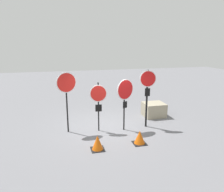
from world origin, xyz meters
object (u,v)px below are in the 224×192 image
stop_sign_0 (66,88)px  stop_sign_1 (98,97)px  stop_sign_2 (125,93)px  traffic_cone_0 (98,143)px  traffic_cone_1 (140,137)px  stop_sign_3 (147,88)px  storage_crate (154,110)px

stop_sign_0 → stop_sign_1: bearing=-26.2°
stop_sign_2 → traffic_cone_0: bearing=-159.8°
stop_sign_2 → traffic_cone_1: 1.93m
stop_sign_1 → traffic_cone_0: (-0.35, -1.60, -1.21)m
stop_sign_1 → stop_sign_2: stop_sign_2 is taller
stop_sign_1 → stop_sign_2: 1.10m
stop_sign_3 → storage_crate: stop_sign_3 is taller
stop_sign_1 → traffic_cone_0: 2.03m
stop_sign_0 → storage_crate: stop_sign_0 is taller
stop_sign_0 → storage_crate: (4.27, 1.01, -1.55)m
stop_sign_0 → traffic_cone_1: bearing=-52.4°
stop_sign_0 → stop_sign_3: (3.34, -0.23, -0.14)m
stop_sign_0 → traffic_cone_1: size_ratio=4.95×
traffic_cone_1 → stop_sign_3: bearing=59.3°
stop_sign_3 → traffic_cone_1: 2.27m
stop_sign_2 → traffic_cone_0: stop_sign_2 is taller
stop_sign_3 → traffic_cone_0: 3.26m
traffic_cone_0 → traffic_cone_1: (1.58, 0.08, -0.01)m
stop_sign_2 → stop_sign_3: 1.03m
stop_sign_0 → stop_sign_2: size_ratio=1.15×
stop_sign_1 → traffic_cone_1: bearing=-44.8°
stop_sign_1 → stop_sign_3: (2.10, -0.05, 0.28)m
stop_sign_3 → stop_sign_2: bearing=-166.8°
stop_sign_3 → traffic_cone_0: size_ratio=4.83×
stop_sign_0 → storage_crate: 4.65m
stop_sign_2 → traffic_cone_0: 2.44m
stop_sign_0 → stop_sign_2: bearing=-26.1°
traffic_cone_1 → stop_sign_0: bearing=145.4°
stop_sign_1 → stop_sign_3: 2.12m
stop_sign_1 → storage_crate: size_ratio=2.02×
stop_sign_2 → traffic_cone_1: stop_sign_2 is taller
traffic_cone_1 → storage_crate: (1.81, 2.71, 0.09)m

